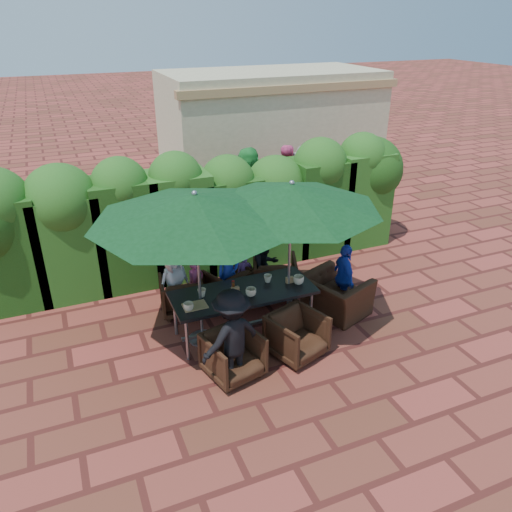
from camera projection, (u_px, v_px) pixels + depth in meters
name	position (u px, v px, depth m)	size (l,w,h in m)	color
ground	(249.00, 327.00, 8.17)	(80.00, 80.00, 0.00)	maroon
dining_table	(243.00, 295.00, 7.77)	(2.24, 0.90, 0.75)	black
umbrella_left	(195.00, 207.00, 6.91)	(3.02, 3.02, 2.46)	gray
umbrella_right	(291.00, 196.00, 7.32)	(2.73, 2.73, 2.46)	gray
chair_far_left	(182.00, 293.00, 8.47)	(0.70, 0.65, 0.72)	black
chair_far_mid	(229.00, 283.00, 8.78)	(0.68, 0.64, 0.70)	black
chair_far_right	(275.00, 274.00, 8.99)	(0.77, 0.72, 0.79)	black
chair_near_left	(233.00, 353.00, 6.95)	(0.72, 0.67, 0.74)	black
chair_near_right	(297.00, 333.00, 7.37)	(0.73, 0.68, 0.75)	black
chair_end_right	(336.00, 289.00, 8.39)	(1.03, 0.67, 0.90)	black
adult_far_left	(174.00, 282.00, 8.36)	(0.57, 0.34, 1.15)	silver
adult_far_mid	(229.00, 273.00, 8.59)	(0.44, 0.36, 1.22)	#2138B2
adult_far_right	(265.00, 266.00, 8.90)	(0.55, 0.34, 1.14)	black
adult_near_left	(232.00, 337.00, 6.73)	(0.90, 0.41, 1.41)	black
adult_end_right	(344.00, 277.00, 8.46)	(0.70, 0.35, 1.20)	#2138B2
child_left	(196.00, 283.00, 8.60)	(0.32, 0.26, 0.89)	#EF5497
child_right	(245.00, 276.00, 8.90)	(0.30, 0.24, 0.83)	purple
pedestrian_a	(249.00, 186.00, 11.85)	(1.74, 0.62, 1.87)	green
pedestrian_b	(285.00, 180.00, 12.47)	(0.84, 0.51, 1.75)	#EF5497
pedestrian_c	(304.00, 179.00, 12.56)	(1.09, 0.50, 1.71)	gray
cup_a	(189.00, 307.00, 7.22)	(0.15, 0.15, 0.12)	beige
cup_b	(202.00, 293.00, 7.58)	(0.13, 0.13, 0.13)	beige
cup_c	(251.00, 292.00, 7.59)	(0.17, 0.17, 0.13)	beige
cup_d	(268.00, 278.00, 7.98)	(0.13, 0.13, 0.12)	beige
cup_e	(299.00, 280.00, 7.92)	(0.17, 0.17, 0.14)	beige
ketchup_bottle	(233.00, 285.00, 7.73)	(0.04, 0.04, 0.17)	#B20C0A
sauce_bottle	(233.00, 287.00, 7.68)	(0.04, 0.04, 0.17)	#4C230C
serving_tray	(195.00, 306.00, 7.34)	(0.35, 0.25, 0.02)	#AA8552
number_block_left	(235.00, 290.00, 7.68)	(0.12, 0.06, 0.10)	tan
number_block_right	(290.00, 280.00, 7.97)	(0.12, 0.06, 0.10)	tan
hedge_wall	(192.00, 206.00, 9.42)	(9.10, 1.60, 2.47)	#193C10
building	(270.00, 129.00, 14.47)	(6.20, 3.08, 3.20)	beige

